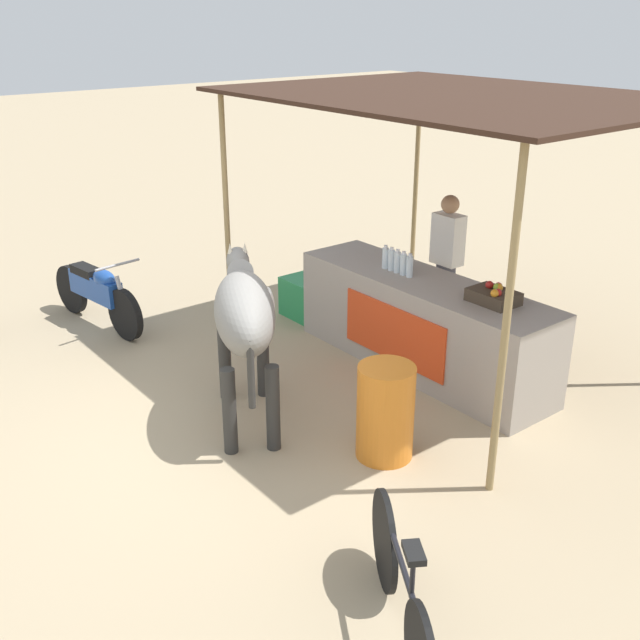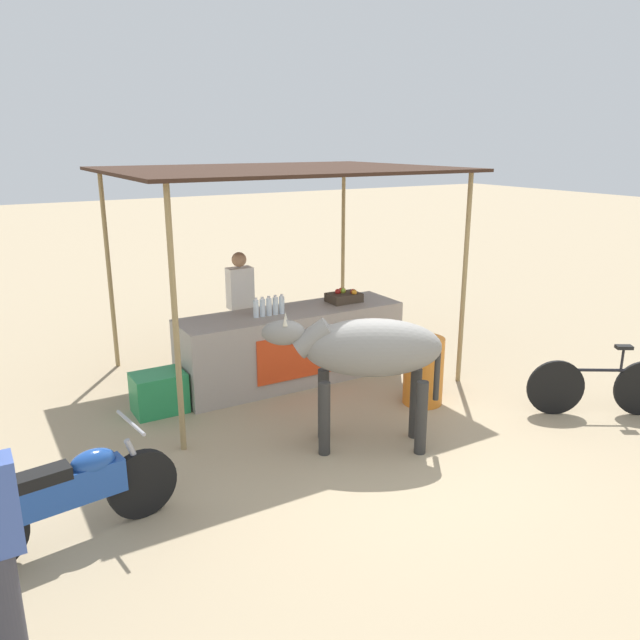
{
  "view_description": "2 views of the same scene",
  "coord_description": "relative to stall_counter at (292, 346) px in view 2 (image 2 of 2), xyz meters",
  "views": [
    {
      "loc": [
        4.92,
        -3.04,
        3.49
      ],
      "look_at": [
        0.03,
        0.83,
        0.89
      ],
      "focal_mm": 42.0,
      "sensor_mm": 36.0,
      "label": 1
    },
    {
      "loc": [
        -3.63,
        -4.7,
        3.09
      ],
      "look_at": [
        -0.19,
        1.15,
        1.12
      ],
      "focal_mm": 35.0,
      "sensor_mm": 36.0,
      "label": 2
    }
  ],
  "objects": [
    {
      "name": "ground_plane",
      "position": [
        0.0,
        -2.2,
        -0.48
      ],
      "size": [
        60.0,
        60.0,
        0.0
      ],
      "primitive_type": "plane",
      "color": "tan"
    },
    {
      "name": "bicycle_leaning",
      "position": [
        2.56,
        -2.76,
        -0.13
      ],
      "size": [
        1.43,
        0.91,
        0.85
      ],
      "color": "black",
      "rests_on": "ground"
    },
    {
      "name": "fruit_crate",
      "position": [
        0.84,
        0.05,
        0.55
      ],
      "size": [
        0.44,
        0.32,
        0.18
      ],
      "color": "#3F3326",
      "rests_on": "stall_counter"
    },
    {
      "name": "water_barrel",
      "position": [
        1.02,
        -1.46,
        -0.07
      ],
      "size": [
        0.48,
        0.48,
        0.82
      ],
      "primitive_type": "cylinder",
      "color": "orange",
      "rests_on": "ground"
    },
    {
      "name": "motorcycle_parked",
      "position": [
        -3.14,
        -2.2,
        -0.05
      ],
      "size": [
        1.79,
        0.55,
        0.9
      ],
      "color": "black",
      "rests_on": "ground"
    },
    {
      "name": "vendor_behind_counter",
      "position": [
        -0.39,
        0.75,
        0.37
      ],
      "size": [
        0.34,
        0.22,
        1.65
      ],
      "color": "#383842",
      "rests_on": "ground"
    },
    {
      "name": "cooler_box",
      "position": [
        -1.83,
        -0.1,
        -0.24
      ],
      "size": [
        0.6,
        0.44,
        0.48
      ],
      "primitive_type": "cube",
      "color": "#268C4C",
      "rests_on": "ground"
    },
    {
      "name": "cow",
      "position": [
        -0.22,
        -2.01,
        0.55
      ],
      "size": [
        1.76,
        1.21,
        1.44
      ],
      "color": "gray",
      "rests_on": "ground"
    },
    {
      "name": "stall_awning",
      "position": [
        0.0,
        0.3,
        2.16
      ],
      "size": [
        4.2,
        3.2,
        2.76
      ],
      "color": "#382319",
      "rests_on": "ground"
    },
    {
      "name": "water_bottle_row",
      "position": [
        -0.35,
        -0.05,
        0.59
      ],
      "size": [
        0.43,
        0.07,
        0.25
      ],
      "color": "silver",
      "rests_on": "stall_counter"
    },
    {
      "name": "stall_counter",
      "position": [
        0.0,
        0.0,
        0.0
      ],
      "size": [
        3.0,
        0.82,
        0.96
      ],
      "color": "#9E9389",
      "rests_on": "ground"
    }
  ]
}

